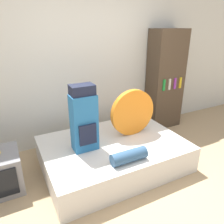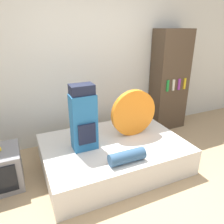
{
  "view_description": "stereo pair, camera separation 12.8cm",
  "coord_description": "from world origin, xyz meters",
  "views": [
    {
      "loc": [
        -1.26,
        -1.5,
        1.88
      ],
      "look_at": [
        -0.06,
        0.83,
        0.82
      ],
      "focal_mm": 35.0,
      "sensor_mm": 36.0,
      "label": 1
    },
    {
      "loc": [
        -1.14,
        -1.55,
        1.88
      ],
      "look_at": [
        -0.06,
        0.83,
        0.82
      ],
      "focal_mm": 35.0,
      "sensor_mm": 36.0,
      "label": 2
    }
  ],
  "objects": [
    {
      "name": "ground_plane",
      "position": [
        0.0,
        0.0,
        0.0
      ],
      "size": [
        16.0,
        16.0,
        0.0
      ],
      "primitive_type": "plane",
      "color": "tan"
    },
    {
      "name": "tent_bag",
      "position": [
        0.32,
        0.93,
        0.7
      ],
      "size": [
        0.67,
        0.08,
        0.67
      ],
      "color": "orange",
      "rests_on": "bed"
    },
    {
      "name": "backpack",
      "position": [
        -0.44,
        0.86,
        0.78
      ],
      "size": [
        0.31,
        0.24,
        0.85
      ],
      "color": "#23669E",
      "rests_on": "bed"
    },
    {
      "name": "bed",
      "position": [
        -0.04,
        0.83,
        0.18
      ],
      "size": [
        1.89,
        1.34,
        0.37
      ],
      "color": "silver",
      "rests_on": "ground_plane"
    },
    {
      "name": "sleeping_roll",
      "position": [
        -0.09,
        0.34,
        0.44
      ],
      "size": [
        0.44,
        0.15,
        0.15
      ],
      "color": "#33567A",
      "rests_on": "bed"
    },
    {
      "name": "wall_back",
      "position": [
        0.0,
        1.83,
        1.3
      ],
      "size": [
        8.0,
        0.05,
        2.6
      ],
      "color": "silver",
      "rests_on": "ground_plane"
    },
    {
      "name": "bookshelf",
      "position": [
        1.45,
        1.6,
        0.9
      ],
      "size": [
        0.63,
        0.4,
        1.81
      ],
      "color": "#473828",
      "rests_on": "ground_plane"
    }
  ]
}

